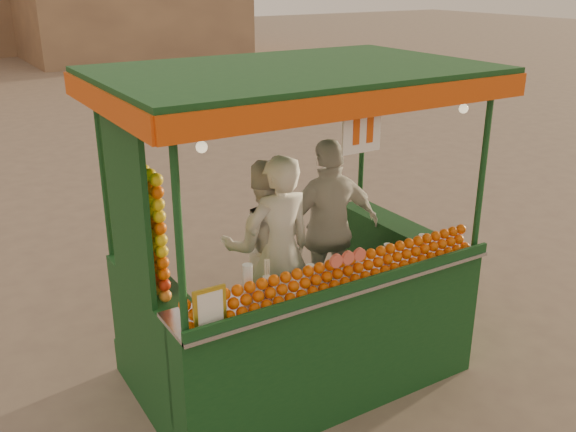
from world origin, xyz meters
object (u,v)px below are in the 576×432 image
juice_cart (294,291)px  vendor_left (279,250)px  vendor_middle (264,247)px  vendor_right (330,229)px

juice_cart → vendor_left: bearing=89.5°
vendor_middle → vendor_left: bearing=120.8°
vendor_middle → vendor_right: 0.70m
vendor_left → vendor_right: (0.67, 0.17, 0.01)m
juice_cart → vendor_middle: bearing=92.7°
vendor_middle → vendor_right: size_ratio=0.94×
juice_cart → vendor_right: (0.68, 0.43, 0.30)m
juice_cart → vendor_left: juice_cart is taller
juice_cart → vendor_middle: size_ratio=1.87×
juice_cart → vendor_right: size_ratio=1.76×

